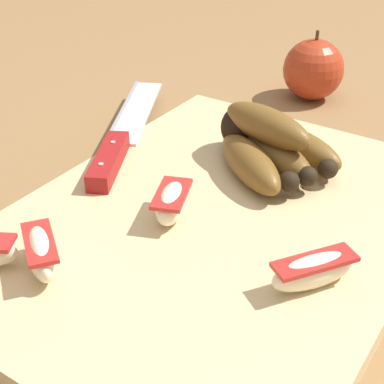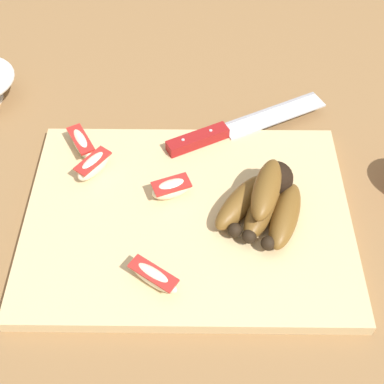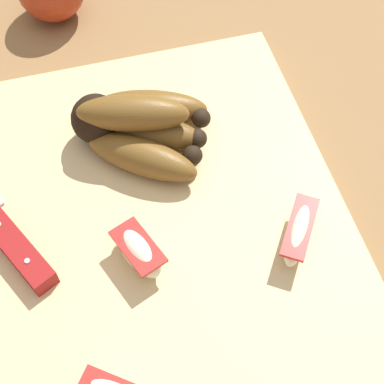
{
  "view_description": "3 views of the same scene",
  "coord_description": "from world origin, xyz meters",
  "views": [
    {
      "loc": [
        -0.36,
        -0.23,
        0.31
      ],
      "look_at": [
        -0.0,
        0.01,
        0.05
      ],
      "focal_mm": 54.73,
      "sensor_mm": 36.0,
      "label": 1
    },
    {
      "loc": [
        0.02,
        -0.43,
        0.59
      ],
      "look_at": [
        0.01,
        0.02,
        0.04
      ],
      "focal_mm": 48.07,
      "sensor_mm": 36.0,
      "label": 2
    },
    {
      "loc": [
        -0.25,
        0.04,
        0.48
      ],
      "look_at": [
        0.03,
        -0.04,
        0.04
      ],
      "focal_mm": 54.12,
      "sensor_mm": 36.0,
      "label": 3
    }
  ],
  "objects": [
    {
      "name": "ground_plane",
      "position": [
        0.0,
        0.0,
        0.0
      ],
      "size": [
        6.0,
        6.0,
        0.0
      ],
      "primitive_type": "plane",
      "color": "olive"
    },
    {
      "name": "cutting_board",
      "position": [
        0.01,
        -0.01,
        0.01
      ],
      "size": [
        0.45,
        0.33,
        0.02
      ],
      "primitive_type": "cube",
      "color": "#DBBC84",
      "rests_on": "ground_plane"
    },
    {
      "name": "banana_bunch",
      "position": [
        0.11,
        -0.0,
        0.04
      ],
      "size": [
        0.14,
        0.14,
        0.06
      ],
      "color": "black",
      "rests_on": "cutting_board"
    },
    {
      "name": "chefs_knife",
      "position": [
        0.07,
        0.15,
        0.03
      ],
      "size": [
        0.26,
        0.15,
        0.02
      ],
      "color": "silver",
      "rests_on": "cutting_board"
    },
    {
      "name": "apple_wedge_near",
      "position": [
        -0.03,
        -0.12,
        0.04
      ],
      "size": [
        0.07,
        0.06,
        0.03
      ],
      "color": "#F4E5C1",
      "rests_on": "cutting_board"
    },
    {
      "name": "apple_wedge_middle",
      "position": [
        -0.15,
        0.11,
        0.04
      ],
      "size": [
        0.05,
        0.07,
        0.03
      ],
      "color": "#F4E5C1",
      "rests_on": "cutting_board"
    },
    {
      "name": "apple_wedge_far",
      "position": [
        -0.13,
        0.07,
        0.04
      ],
      "size": [
        0.05,
        0.06,
        0.03
      ],
      "color": "#F4E5C1",
      "rests_on": "cutting_board"
    },
    {
      "name": "apple_wedge_extra",
      "position": [
        -0.01,
        0.02,
        0.04
      ],
      "size": [
        0.06,
        0.04,
        0.03
      ],
      "color": "#F4E5C1",
      "rests_on": "cutting_board"
    }
  ]
}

